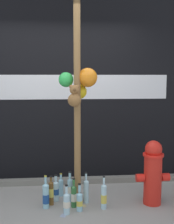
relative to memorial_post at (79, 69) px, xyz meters
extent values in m
plane|color=gray|center=(-0.26, -0.43, -1.73)|extent=(14.00, 14.00, 0.00)
cube|color=black|center=(-0.26, 1.09, -0.13)|extent=(10.00, 0.20, 3.20)
cube|color=silver|center=(-0.82, 0.99, -0.26)|extent=(4.61, 0.01, 0.38)
cube|color=slate|center=(-0.26, 0.70, -1.69)|extent=(8.00, 0.12, 0.08)
cylinder|color=olive|center=(-0.03, -0.02, -0.30)|extent=(0.08, 0.08, 2.86)
sphere|color=orange|center=(0.11, 0.01, -0.11)|extent=(0.24, 0.24, 0.24)
sphere|color=yellow|center=(0.01, 0.11, -0.28)|extent=(0.19, 0.19, 0.19)
sphere|color=red|center=(0.14, 0.05, -0.11)|extent=(0.18, 0.18, 0.18)
sphere|color=green|center=(-0.16, 0.07, -0.13)|extent=(0.19, 0.19, 0.19)
sphere|color=brown|center=(-0.07, -0.15, -0.37)|extent=(0.16, 0.16, 0.16)
sphere|color=brown|center=(-0.07, -0.15, -0.25)|extent=(0.12, 0.12, 0.12)
sphere|color=brown|center=(-0.11, -0.15, -0.21)|extent=(0.05, 0.05, 0.05)
sphere|color=brown|center=(-0.03, -0.15, -0.21)|extent=(0.05, 0.05, 0.05)
sphere|color=brown|center=(-0.07, -0.20, -0.25)|extent=(0.04, 0.04, 0.04)
cylinder|color=red|center=(0.94, -0.11, -1.41)|extent=(0.23, 0.23, 0.63)
cylinder|color=red|center=(0.94, -0.11, -1.08)|extent=(0.26, 0.26, 0.03)
sphere|color=red|center=(0.94, -0.11, -1.01)|extent=(0.22, 0.22, 0.22)
cylinder|color=red|center=(0.77, -0.11, -1.38)|extent=(0.10, 0.10, 0.10)
cylinder|color=red|center=(1.10, -0.11, -1.38)|extent=(0.10, 0.10, 0.10)
cylinder|color=#337038|center=(-0.08, -0.12, -1.60)|extent=(0.07, 0.07, 0.26)
cone|color=#337038|center=(-0.08, -0.12, -1.46)|extent=(0.07, 0.07, 0.03)
cylinder|color=#337038|center=(-0.08, -0.12, -1.41)|extent=(0.03, 0.03, 0.08)
cylinder|color=silver|center=(-0.08, -0.12, -1.61)|extent=(0.07, 0.07, 0.10)
cylinder|color=black|center=(-0.08, -0.12, -1.36)|extent=(0.03, 0.03, 0.01)
cylinder|color=#B2DBEA|center=(0.08, 0.00, -1.59)|extent=(0.07, 0.07, 0.29)
cone|color=#B2DBEA|center=(0.08, 0.00, -1.43)|extent=(0.07, 0.07, 0.03)
cylinder|color=#B2DBEA|center=(0.08, 0.00, -1.38)|extent=(0.03, 0.03, 0.08)
cylinder|color=black|center=(0.08, 0.00, -1.33)|extent=(0.03, 0.03, 0.01)
cylinder|color=#93CCE0|center=(-0.24, 0.24, -1.62)|extent=(0.07, 0.07, 0.22)
cone|color=#93CCE0|center=(-0.24, 0.24, -1.50)|extent=(0.07, 0.07, 0.03)
cylinder|color=#93CCE0|center=(-0.24, 0.24, -1.45)|extent=(0.03, 0.03, 0.06)
cylinder|color=gold|center=(-0.24, 0.24, -1.42)|extent=(0.03, 0.03, 0.01)
cylinder|color=#B2DBEA|center=(0.29, -0.20, -1.59)|extent=(0.07, 0.07, 0.29)
cone|color=#B2DBEA|center=(0.29, -0.20, -1.42)|extent=(0.07, 0.07, 0.03)
cylinder|color=#B2DBEA|center=(0.29, -0.20, -1.37)|extent=(0.03, 0.03, 0.08)
cylinder|color=#D8C64C|center=(0.29, -0.20, -1.60)|extent=(0.07, 0.07, 0.11)
cylinder|color=black|center=(0.29, -0.20, -1.32)|extent=(0.03, 0.03, 0.01)
cylinder|color=#B2DBEA|center=(-0.18, -0.30, -1.61)|extent=(0.08, 0.08, 0.24)
cone|color=#B2DBEA|center=(-0.18, -0.30, -1.48)|extent=(0.08, 0.08, 0.03)
cylinder|color=#B2DBEA|center=(-0.18, -0.30, -1.42)|extent=(0.03, 0.03, 0.08)
cylinder|color=silver|center=(-0.18, -0.30, -1.61)|extent=(0.08, 0.08, 0.08)
cylinder|color=black|center=(-0.18, -0.30, -1.38)|extent=(0.04, 0.04, 0.01)
cylinder|color=#93CCE0|center=(-0.02, -0.23, -1.63)|extent=(0.07, 0.07, 0.21)
cone|color=#93CCE0|center=(-0.02, -0.23, -1.51)|extent=(0.07, 0.07, 0.03)
cylinder|color=#93CCE0|center=(-0.02, -0.23, -1.45)|extent=(0.03, 0.03, 0.09)
cylinder|color=#D8C64C|center=(-0.02, -0.23, -1.63)|extent=(0.08, 0.08, 0.07)
cylinder|color=black|center=(-0.02, -0.23, -1.39)|extent=(0.04, 0.04, 0.01)
cylinder|color=#93CCE0|center=(-0.43, -0.12, -1.59)|extent=(0.08, 0.08, 0.29)
cone|color=#93CCE0|center=(-0.43, -0.12, -1.42)|extent=(0.08, 0.08, 0.03)
cylinder|color=#93CCE0|center=(-0.43, -0.12, -1.37)|extent=(0.03, 0.03, 0.08)
cylinder|color=#1E478C|center=(-0.43, -0.12, -1.61)|extent=(0.08, 0.08, 0.11)
cylinder|color=gold|center=(-0.43, -0.12, -1.32)|extent=(0.03, 0.03, 0.01)
cylinder|color=#93CCE0|center=(-0.12, 0.05, -1.59)|extent=(0.07, 0.07, 0.29)
cone|color=#93CCE0|center=(-0.12, 0.05, -1.42)|extent=(0.07, 0.07, 0.03)
cylinder|color=#93CCE0|center=(-0.12, 0.05, -1.37)|extent=(0.04, 0.04, 0.07)
cylinder|color=silver|center=(-0.12, 0.05, -1.57)|extent=(0.07, 0.07, 0.09)
cylinder|color=black|center=(-0.12, 0.05, -1.33)|extent=(0.04, 0.04, 0.01)
cylinder|color=brown|center=(-0.37, -0.03, -1.59)|extent=(0.06, 0.06, 0.29)
cone|color=brown|center=(-0.37, -0.03, -1.43)|extent=(0.06, 0.06, 0.03)
cylinder|color=brown|center=(-0.37, -0.03, -1.39)|extent=(0.03, 0.03, 0.05)
cylinder|color=#D8C64C|center=(-0.37, -0.03, -1.57)|extent=(0.06, 0.06, 0.11)
cylinder|color=black|center=(-0.37, -0.03, -1.36)|extent=(0.03, 0.03, 0.01)
cylinder|color=#B2DBEA|center=(-0.31, 0.09, -1.61)|extent=(0.07, 0.07, 0.25)
cone|color=#B2DBEA|center=(-0.31, 0.09, -1.47)|extent=(0.07, 0.07, 0.03)
cylinder|color=#B2DBEA|center=(-0.31, 0.09, -1.42)|extent=(0.04, 0.04, 0.07)
cylinder|color=#1E478C|center=(-0.31, 0.09, -1.61)|extent=(0.08, 0.08, 0.08)
cylinder|color=black|center=(-0.31, 0.09, -1.38)|extent=(0.04, 0.04, 0.01)
cube|color=tan|center=(0.02, -0.11, -1.73)|extent=(0.11, 0.09, 0.01)
cube|color=#8C99B2|center=(-0.21, -0.34, -1.73)|extent=(0.10, 0.10, 0.01)
camera|label=1|loc=(-0.22, -3.59, -0.09)|focal=46.27mm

